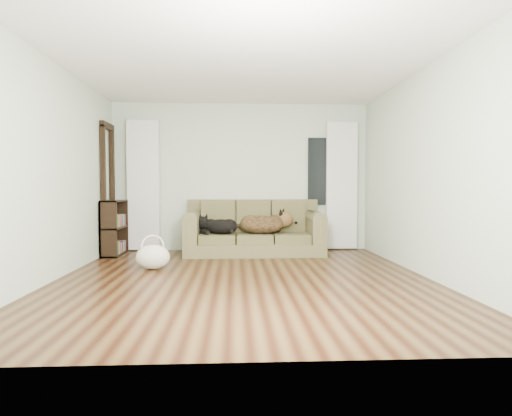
{
  "coord_description": "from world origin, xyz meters",
  "views": [
    {
      "loc": [
        -0.1,
        -5.13,
        1.09
      ],
      "look_at": [
        0.23,
        1.6,
        0.79
      ],
      "focal_mm": 30.0,
      "sensor_mm": 36.0,
      "label": 1
    }
  ],
  "objects_px": {
    "dog_shepherd": "(264,225)",
    "tote_bag": "(153,257)",
    "sofa": "(254,227)",
    "bookshelf": "(114,225)",
    "dog_black_lab": "(219,226)"
  },
  "relations": [
    {
      "from": "dog_black_lab",
      "to": "bookshelf",
      "type": "xyz_separation_m",
      "value": [
        -1.72,
        0.1,
        0.02
      ]
    },
    {
      "from": "dog_shepherd",
      "to": "tote_bag",
      "type": "distance_m",
      "value": 2.04
    },
    {
      "from": "sofa",
      "to": "dog_black_lab",
      "type": "relative_size",
      "value": 3.88
    },
    {
      "from": "sofa",
      "to": "tote_bag",
      "type": "distance_m",
      "value": 1.95
    },
    {
      "from": "sofa",
      "to": "dog_black_lab",
      "type": "distance_m",
      "value": 0.59
    },
    {
      "from": "dog_black_lab",
      "to": "tote_bag",
      "type": "height_order",
      "value": "dog_black_lab"
    },
    {
      "from": "dog_black_lab",
      "to": "tote_bag",
      "type": "relative_size",
      "value": 1.28
    },
    {
      "from": "sofa",
      "to": "dog_black_lab",
      "type": "bearing_deg",
      "value": -172.37
    },
    {
      "from": "dog_shepherd",
      "to": "tote_bag",
      "type": "relative_size",
      "value": 1.65
    },
    {
      "from": "sofa",
      "to": "bookshelf",
      "type": "xyz_separation_m",
      "value": [
        -2.3,
        0.02,
        0.05
      ]
    },
    {
      "from": "tote_bag",
      "to": "bookshelf",
      "type": "relative_size",
      "value": 0.51
    },
    {
      "from": "sofa",
      "to": "bookshelf",
      "type": "height_order",
      "value": "bookshelf"
    },
    {
      "from": "dog_black_lab",
      "to": "dog_shepherd",
      "type": "relative_size",
      "value": 0.78
    },
    {
      "from": "sofa",
      "to": "dog_shepherd",
      "type": "relative_size",
      "value": 3.01
    },
    {
      "from": "tote_bag",
      "to": "bookshelf",
      "type": "bearing_deg",
      "value": 123.52
    }
  ]
}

